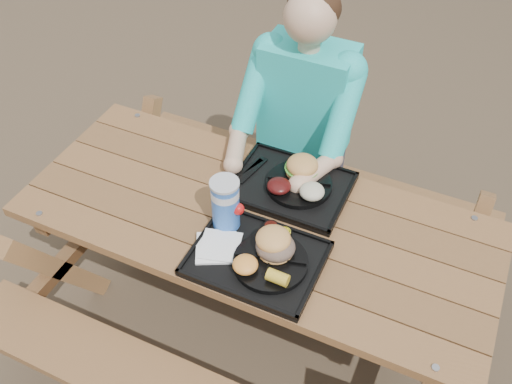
% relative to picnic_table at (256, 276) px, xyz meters
% --- Properties ---
extents(ground, '(60.00, 60.00, 0.00)m').
position_rel_picnic_table_xyz_m(ground, '(0.00, 0.00, -0.38)').
color(ground, '#999999').
rests_on(ground, ground).
extents(picnic_table, '(1.80, 1.49, 0.75)m').
position_rel_picnic_table_xyz_m(picnic_table, '(0.00, 0.00, 0.00)').
color(picnic_table, '#999999').
rests_on(picnic_table, ground).
extents(tray_near, '(0.45, 0.35, 0.02)m').
position_rel_picnic_table_xyz_m(tray_near, '(0.09, -0.19, 0.39)').
color(tray_near, black).
rests_on(tray_near, picnic_table).
extents(tray_far, '(0.45, 0.35, 0.02)m').
position_rel_picnic_table_xyz_m(tray_far, '(0.06, 0.19, 0.39)').
color(tray_far, black).
rests_on(tray_far, picnic_table).
extents(plate_near, '(0.26, 0.26, 0.02)m').
position_rel_picnic_table_xyz_m(plate_near, '(0.15, -0.20, 0.41)').
color(plate_near, black).
rests_on(plate_near, tray_near).
extents(plate_far, '(0.26, 0.26, 0.02)m').
position_rel_picnic_table_xyz_m(plate_far, '(0.09, 0.20, 0.41)').
color(plate_far, black).
rests_on(plate_far, tray_far).
extents(napkin_stack, '(0.19, 0.19, 0.02)m').
position_rel_picnic_table_xyz_m(napkin_stack, '(-0.05, -0.22, 0.40)').
color(napkin_stack, white).
rests_on(napkin_stack, tray_near).
extents(soda_cup, '(0.10, 0.10, 0.20)m').
position_rel_picnic_table_xyz_m(soda_cup, '(-0.08, -0.10, 0.50)').
color(soda_cup, blue).
rests_on(soda_cup, tray_near).
extents(condiment_bbq, '(0.06, 0.06, 0.03)m').
position_rel_picnic_table_xyz_m(condiment_bbq, '(0.09, -0.06, 0.41)').
color(condiment_bbq, '#320A05').
rests_on(condiment_bbq, tray_near).
extents(condiment_mustard, '(0.06, 0.06, 0.03)m').
position_rel_picnic_table_xyz_m(condiment_mustard, '(0.14, -0.07, 0.41)').
color(condiment_mustard, yellow).
rests_on(condiment_mustard, tray_near).
extents(sandwich, '(0.13, 0.13, 0.13)m').
position_rel_picnic_table_xyz_m(sandwich, '(0.15, -0.16, 0.48)').
color(sandwich, '#E9A052').
rests_on(sandwich, plate_near).
extents(mac_cheese, '(0.09, 0.09, 0.04)m').
position_rel_picnic_table_xyz_m(mac_cheese, '(0.08, -0.27, 0.44)').
color(mac_cheese, '#FFA843').
rests_on(mac_cheese, plate_near).
extents(corn_cob, '(0.08, 0.08, 0.04)m').
position_rel_picnic_table_xyz_m(corn_cob, '(0.20, -0.27, 0.44)').
color(corn_cob, yellow).
rests_on(corn_cob, plate_near).
extents(cutlery_far, '(0.07, 0.18, 0.01)m').
position_rel_picnic_table_xyz_m(cutlery_far, '(-0.11, 0.20, 0.40)').
color(cutlery_far, black).
rests_on(cutlery_far, tray_far).
extents(burger, '(0.13, 0.13, 0.11)m').
position_rel_picnic_table_xyz_m(burger, '(0.08, 0.26, 0.47)').
color(burger, '#D9954C').
rests_on(burger, plate_far).
extents(baked_beans, '(0.09, 0.09, 0.04)m').
position_rel_picnic_table_xyz_m(baked_beans, '(0.04, 0.13, 0.44)').
color(baked_beans, '#450E0D').
rests_on(baked_beans, plate_far).
extents(potato_salad, '(0.10, 0.10, 0.05)m').
position_rel_picnic_table_xyz_m(potato_salad, '(0.16, 0.15, 0.44)').
color(potato_salad, beige).
rests_on(potato_salad, plate_far).
extents(diner, '(0.48, 0.84, 1.28)m').
position_rel_picnic_table_xyz_m(diner, '(-0.05, 0.60, 0.27)').
color(diner, teal).
rests_on(diner, ground).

